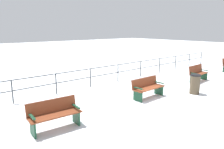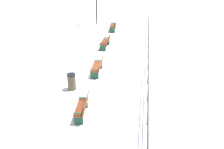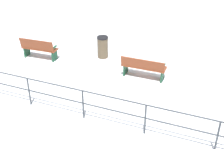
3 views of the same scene
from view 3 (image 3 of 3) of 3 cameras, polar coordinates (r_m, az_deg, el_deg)
ground_plane at (r=11.32m, az=6.03°, el=-0.33°), size 80.00×80.00×0.00m
bench_third at (r=11.00m, az=5.98°, el=1.43°), size 0.59×1.62×0.85m
bench_fourth at (r=12.72m, az=-13.68°, el=4.84°), size 0.58×1.53×0.91m
waterfront_railing at (r=8.47m, az=0.20°, el=-6.06°), size 0.05×20.84×0.98m
trash_bin at (r=12.52m, az=-1.78°, el=5.22°), size 0.46×0.46×0.91m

